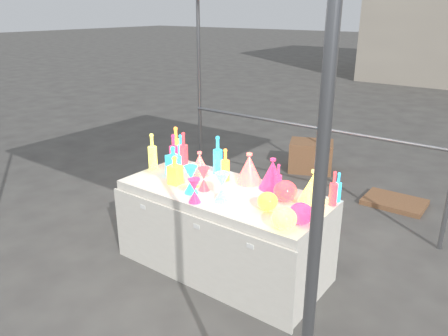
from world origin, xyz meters
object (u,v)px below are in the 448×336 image
Objects in this scene: cardboard_box_closed at (311,156)px; hourglass_0 at (204,179)px; bottle_0 at (176,144)px; decanter_0 at (175,170)px; display_table at (223,230)px; globe_0 at (268,202)px; lampshade_0 at (200,163)px.

cardboard_box_closed is 2.92m from hourglass_0.
bottle_0 reaches higher than decanter_0.
display_table is 0.67m from globe_0.
decanter_0 reaches higher than hourglass_0.
bottle_0 is at bearing -122.00° from cardboard_box_closed.
lampshade_0 is at bearing 80.50° from decanter_0.
lampshade_0 reaches higher than globe_0.
hourglass_0 is at bearing -146.74° from display_table.
display_table is 0.65m from lampshade_0.
lampshade_0 is (-0.89, 0.27, 0.05)m from globe_0.
decanter_0 reaches higher than display_table.
cardboard_box_closed is (-0.48, 2.73, -0.16)m from display_table.
cardboard_box_closed is at bearing 109.01° from globe_0.
lampshade_0 is (-0.39, 0.17, 0.49)m from display_table.
decanter_0 is (0.06, -2.87, 0.66)m from cardboard_box_closed.
hourglass_0 is (-0.14, -0.09, 0.48)m from display_table.
hourglass_0 is (0.71, -0.44, -0.07)m from bottle_0.
bottle_0 is 1.75× the size of hourglass_0.
cardboard_box_closed is at bearing 100.01° from display_table.
lampshade_0 reaches higher than cardboard_box_closed.
display_table is 3.10× the size of cardboard_box_closed.
display_table is 2.78m from cardboard_box_closed.
decanter_0 is 0.29m from hourglass_0.
display_table is 7.13× the size of decanter_0.
hourglass_0 is at bearing -31.66° from bottle_0.
decanter_0 is 0.30m from lampshade_0.
bottle_0 is 0.49m from lampshade_0.
hourglass_0 is at bearing -52.31° from lampshade_0.
hourglass_0 is at bearing -106.29° from cardboard_box_closed.
globe_0 is at bearing -18.46° from bottle_0.
hourglass_0 is at bearing 179.13° from globe_0.
lampshade_0 is (-0.26, 0.26, 0.01)m from hourglass_0.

